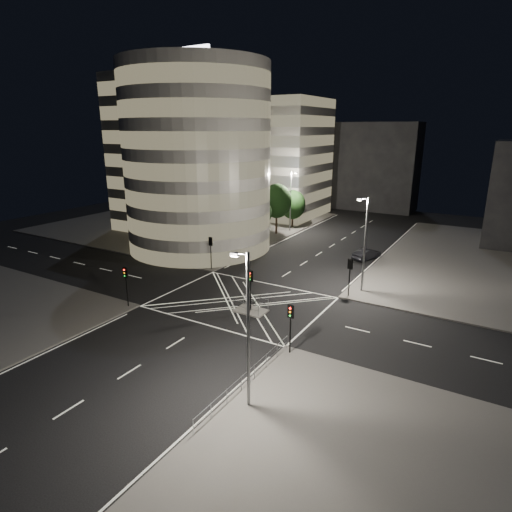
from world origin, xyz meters
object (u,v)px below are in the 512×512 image
Objects in this scene: street_lamp_left_near at (230,218)px; street_lamp_right_far at (364,242)px; traffic_signal_fr at (350,270)px; traffic_signal_island at (251,283)px; traffic_signal_fl at (211,247)px; street_lamp_right_near at (247,327)px; central_island at (251,311)px; sedan at (367,254)px; street_lamp_left_far at (291,199)px; traffic_signal_nl at (126,279)px; traffic_signal_nr at (291,320)px.

street_lamp_right_far is at bearing -9.03° from street_lamp_left_near.
traffic_signal_fr is 10.73m from traffic_signal_island.
street_lamp_right_far is (18.24, 2.20, 2.63)m from traffic_signal_fl.
traffic_signal_island is 0.40× the size of street_lamp_right_near.
traffic_signal_fr is at bearing 50.67° from central_island.
traffic_signal_fr is 0.40× the size of street_lamp_right_far.
street_lamp_left_near reaches higher than traffic_signal_fr.
sedan is at bearing 99.52° from traffic_signal_fr.
street_lamp_left_far is at bearing -9.78° from sedan.
traffic_signal_fr reaches higher than central_island.
street_lamp_right_far is 13.15m from sedan.
traffic_signal_island is (0.00, 0.00, 2.84)m from central_island.
central_island is at bearing -49.73° from street_lamp_left_near.
street_lamp_right_near is (18.87, -26.00, 0.00)m from street_lamp_left_near.
traffic_signal_fr is 3.48m from street_lamp_right_far.
street_lamp_right_near is (7.44, -12.50, 5.47)m from central_island.
street_lamp_left_far is 1.00× the size of street_lamp_right_near.
central_island is 0.75× the size of traffic_signal_fr.
street_lamp_left_near is at bearing -90.00° from street_lamp_left_far.
traffic_signal_nl is 1.00× the size of traffic_signal_island.
street_lamp_right_near reaches higher than traffic_signal_fr.
sedan is at bearing 61.15° from traffic_signal_nl.
traffic_signal_island is at bearing 120.75° from street_lamp_right_near.
traffic_signal_nr is at bearing -92.30° from street_lamp_right_far.
traffic_signal_island is 22.91m from sedan.
central_island is 0.75× the size of traffic_signal_nr.
traffic_signal_nl reaches higher than sedan.
street_lamp_left_far is (-0.64, 23.20, 2.63)m from traffic_signal_fl.
street_lamp_left_far is at bearing 109.95° from central_island.
street_lamp_left_far is at bearing 113.21° from street_lamp_right_near.
traffic_signal_fr is 0.90× the size of sedan.
traffic_signal_fl is at bearing 142.31° from traffic_signal_nr.
street_lamp_right_far is at bearing 54.70° from central_island.
street_lamp_left_near is 1.00× the size of street_lamp_right_far.
central_island is at bearing 120.75° from street_lamp_right_near.
traffic_signal_fr is at bearing -15.92° from street_lamp_left_near.
traffic_signal_nr is (0.00, -13.60, 0.00)m from traffic_signal_fr.
traffic_signal_nr reaches higher than sedan.
traffic_signal_fl is 13.60m from traffic_signal_nl.
traffic_signal_nr is at bearing -37.93° from central_island.
street_lamp_right_far reaches higher than traffic_signal_nr.
traffic_signal_nr is at bearing 95.04° from street_lamp_right_near.
central_island is 22.81m from sedan.
sedan is at bearing -29.91° from street_lamp_left_far.
traffic_signal_nl is at bearing -153.86° from traffic_signal_island.
central_island is 11.10m from traffic_signal_fr.
traffic_signal_nl and traffic_signal_fr have the same top height.
traffic_signal_island is 13.13m from street_lamp_right_far.
central_island is at bearing 142.07° from traffic_signal_nr.
sedan reaches higher than central_island.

